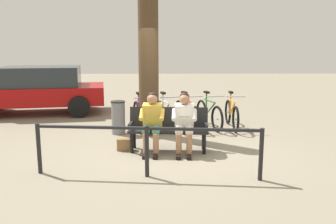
{
  "coord_description": "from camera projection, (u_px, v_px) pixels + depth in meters",
  "views": [
    {
      "loc": [
        0.2,
        6.9,
        2.11
      ],
      "look_at": [
        0.08,
        -0.33,
        0.75
      ],
      "focal_mm": 37.81,
      "sensor_mm": 36.0,
      "label": 1
    }
  ],
  "objects": [
    {
      "name": "ground_plane",
      "position": [
        172.0,
        151.0,
        7.17
      ],
      "size": [
        40.0,
        40.0,
        0.0
      ],
      "primitive_type": "plane",
      "color": "gray"
    },
    {
      "name": "bench",
      "position": [
        168.0,
        126.0,
        7.19
      ],
      "size": [
        1.63,
        0.59,
        0.87
      ],
      "rotation": [
        0.0,
        0.0,
        -0.07
      ],
      "color": "black",
      "rests_on": "ground"
    },
    {
      "name": "person_reading",
      "position": [
        184.0,
        120.0,
        6.98
      ],
      "size": [
        0.51,
        0.78,
        1.2
      ],
      "rotation": [
        0.0,
        0.0,
        -0.07
      ],
      "color": "white",
      "rests_on": "ground"
    },
    {
      "name": "person_companion",
      "position": [
        152.0,
        120.0,
        7.01
      ],
      "size": [
        0.51,
        0.78,
        1.2
      ],
      "rotation": [
        0.0,
        0.0,
        -0.07
      ],
      "color": "gold",
      "rests_on": "ground"
    },
    {
      "name": "handbag",
      "position": [
        125.0,
        145.0,
        7.23
      ],
      "size": [
        0.3,
        0.14,
        0.24
      ],
      "primitive_type": "cube",
      "rotation": [
        0.0,
        0.0,
        -0.01
      ],
      "color": "olive",
      "rests_on": "ground"
    },
    {
      "name": "tree_trunk",
      "position": [
        148.0,
        61.0,
        8.27
      ],
      "size": [
        0.47,
        0.47,
        3.49
      ],
      "primitive_type": "cylinder",
      "color": "#4C3823",
      "rests_on": "ground"
    },
    {
      "name": "litter_bin",
      "position": [
        118.0,
        117.0,
        8.53
      ],
      "size": [
        0.34,
        0.34,
        0.8
      ],
      "color": "slate",
      "rests_on": "ground"
    },
    {
      "name": "bicycle_blue",
      "position": [
        232.0,
        114.0,
        9.15
      ],
      "size": [
        0.48,
        1.68,
        0.94
      ],
      "rotation": [
        0.0,
        0.0,
        1.57
      ],
      "color": "black",
      "rests_on": "ground"
    },
    {
      "name": "bicycle_black",
      "position": [
        209.0,
        114.0,
        9.18
      ],
      "size": [
        0.61,
        1.63,
        0.94
      ],
      "rotation": [
        0.0,
        0.0,
        1.85
      ],
      "color": "black",
      "rests_on": "ground"
    },
    {
      "name": "bicycle_orange",
      "position": [
        187.0,
        114.0,
        9.13
      ],
      "size": [
        0.69,
        1.6,
        0.94
      ],
      "rotation": [
        0.0,
        0.0,
        1.92
      ],
      "color": "black",
      "rests_on": "ground"
    },
    {
      "name": "bicycle_green",
      "position": [
        165.0,
        115.0,
        9.03
      ],
      "size": [
        0.6,
        1.63,
        0.94
      ],
      "rotation": [
        0.0,
        0.0,
        1.84
      ],
      "color": "black",
      "rests_on": "ground"
    },
    {
      "name": "bicycle_silver",
      "position": [
        140.0,
        116.0,
        8.96
      ],
      "size": [
        0.6,
        1.63,
        0.94
      ],
      "rotation": [
        0.0,
        0.0,
        1.84
      ],
      "color": "black",
      "rests_on": "ground"
    },
    {
      "name": "railing_fence",
      "position": [
        147.0,
        141.0,
        5.68
      ],
      "size": [
        3.68,
        0.45,
        0.85
      ],
      "rotation": [
        0.0,
        0.0,
        -0.1
      ],
      "color": "black",
      "rests_on": "ground"
    },
    {
      "name": "parked_car",
      "position": [
        38.0,
        89.0,
        11.05
      ],
      "size": [
        4.44,
        2.55,
        1.47
      ],
      "rotation": [
        0.0,
        0.0,
        0.16
      ],
      "color": "#A50C0C",
      "rests_on": "ground"
    }
  ]
}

